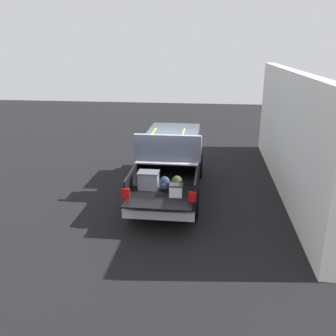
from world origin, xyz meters
TOP-DOWN VIEW (x-y plane):
  - ground_plane at (0.00, 0.00)m, footprint 40.00×40.00m
  - pickup_truck at (0.38, 0.00)m, footprint 6.05×2.06m
  - building_facade at (0.94, -3.85)m, footprint 10.77×0.36m

SIDE VIEW (x-z plane):
  - ground_plane at x=0.00m, z-range 0.00..0.00m
  - pickup_truck at x=0.38m, z-range -0.12..2.11m
  - building_facade at x=0.94m, z-range 0.00..4.00m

